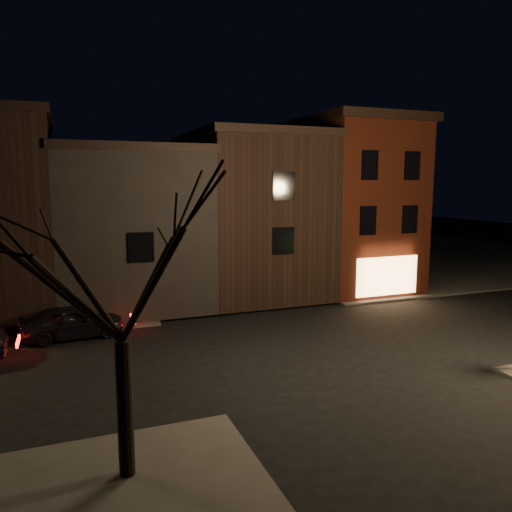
{
  "coord_description": "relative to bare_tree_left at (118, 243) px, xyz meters",
  "views": [
    {
      "loc": [
        -9.08,
        -17.87,
        6.7
      ],
      "look_at": [
        -0.51,
        4.19,
        3.2
      ],
      "focal_mm": 35.0,
      "sensor_mm": 36.0,
      "label": 1
    }
  ],
  "objects": [
    {
      "name": "ground",
      "position": [
        8.0,
        7.0,
        -5.43
      ],
      "size": [
        120.0,
        120.0,
        0.0
      ],
      "primitive_type": "plane",
      "color": "black",
      "rests_on": "ground"
    },
    {
      "name": "sidewalk_far_right",
      "position": [
        28.0,
        27.0,
        -5.37
      ],
      "size": [
        30.0,
        30.0,
        0.12
      ],
      "primitive_type": "cube",
      "color": "#2D2B28",
      "rests_on": "ground"
    },
    {
      "name": "corner_building",
      "position": [
        16.0,
        16.47,
        -0.03
      ],
      "size": [
        6.5,
        8.5,
        10.5
      ],
      "color": "#501A0E",
      "rests_on": "ground"
    },
    {
      "name": "row_building_a",
      "position": [
        9.5,
        17.5,
        -0.6
      ],
      "size": [
        7.3,
        10.3,
        9.4
      ],
      "color": "black",
      "rests_on": "ground"
    },
    {
      "name": "row_building_b",
      "position": [
        2.25,
        17.5,
        -1.1
      ],
      "size": [
        7.8,
        10.3,
        8.4
      ],
      "color": "black",
      "rests_on": "ground"
    },
    {
      "name": "bare_tree_left",
      "position": [
        0.0,
        0.0,
        0.0
      ],
      "size": [
        5.6,
        5.6,
        7.5
      ],
      "color": "black",
      "rests_on": "sidewalk_near_left"
    },
    {
      "name": "parked_car_a",
      "position": [
        -0.93,
        11.5,
        -4.7
      ],
      "size": [
        4.39,
        2.0,
        1.46
      ],
      "primitive_type": "imported",
      "rotation": [
        0.0,
        0.0,
        1.64
      ],
      "color": "black",
      "rests_on": "ground"
    }
  ]
}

